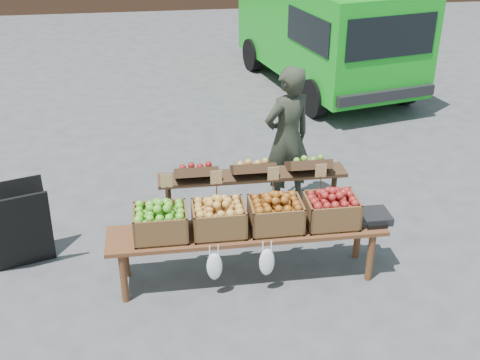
{
  "coord_description": "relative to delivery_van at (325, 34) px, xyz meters",
  "views": [
    {
      "loc": [
        -0.33,
        -4.65,
        3.68
      ],
      "look_at": [
        0.43,
        0.71,
        0.85
      ],
      "focal_mm": 45.0,
      "sensor_mm": 36.0,
      "label": 1
    }
  ],
  "objects": [
    {
      "name": "crate_golden_apples",
      "position": [
        -3.13,
        -5.72,
        -0.27
      ],
      "size": [
        0.5,
        0.4,
        0.28
      ],
      "primitive_type": null,
      "color": "green",
      "rests_on": "display_bench"
    },
    {
      "name": "delivery_van",
      "position": [
        0.0,
        0.0,
        0.0
      ],
      "size": [
        2.91,
        4.7,
        1.96
      ],
      "primitive_type": null,
      "rotation": [
        0.0,
        0.0,
        0.22
      ],
      "color": "#109D19",
      "rests_on": "ground"
    },
    {
      "name": "ground",
      "position": [
        -2.74,
        -5.93,
        -0.98
      ],
      "size": [
        80.0,
        80.0,
        0.0
      ],
      "primitive_type": "plane",
      "color": "#48484A"
    },
    {
      "name": "crate_red_apples",
      "position": [
        -2.03,
        -5.72,
        -0.27
      ],
      "size": [
        0.5,
        0.4,
        0.28
      ],
      "primitive_type": null,
      "color": "#9C5711",
      "rests_on": "display_bench"
    },
    {
      "name": "crate_russet_pears",
      "position": [
        -2.58,
        -5.72,
        -0.27
      ],
      "size": [
        0.5,
        0.4,
        0.28
      ],
      "primitive_type": null,
      "color": "gold",
      "rests_on": "display_bench"
    },
    {
      "name": "weighing_scale",
      "position": [
        -1.06,
        -5.72,
        -0.37
      ],
      "size": [
        0.34,
        0.3,
        0.08
      ],
      "primitive_type": "cube",
      "color": "black",
      "rests_on": "display_bench"
    },
    {
      "name": "chalkboard_sign",
      "position": [
        -4.55,
        -5.17,
        -0.52
      ],
      "size": [
        0.67,
        0.49,
        0.91
      ],
      "primitive_type": null,
      "rotation": [
        0.0,
        0.0,
        0.3
      ],
      "color": "black",
      "rests_on": "ground"
    },
    {
      "name": "display_bench",
      "position": [
        -2.31,
        -5.72,
        -0.69
      ],
      "size": [
        2.7,
        0.56,
        0.57
      ],
      "primitive_type": null,
      "color": "#57301A",
      "rests_on": "ground"
    },
    {
      "name": "crate_green_apples",
      "position": [
        -1.48,
        -5.72,
        -0.27
      ],
      "size": [
        0.5,
        0.4,
        0.28
      ],
      "primitive_type": null,
      "color": "maroon",
      "rests_on": "display_bench"
    },
    {
      "name": "vendor",
      "position": [
        -1.62,
        -4.3,
        -0.11
      ],
      "size": [
        0.75,
        0.64,
        1.74
      ],
      "primitive_type": "imported",
      "rotation": [
        0.0,
        0.0,
        3.56
      ],
      "color": "#282C21",
      "rests_on": "ground"
    },
    {
      "name": "back_table",
      "position": [
        -2.14,
        -5.0,
        -0.46
      ],
      "size": [
        2.1,
        0.44,
        1.04
      ],
      "primitive_type": null,
      "color": "#3C2617",
      "rests_on": "ground"
    }
  ]
}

